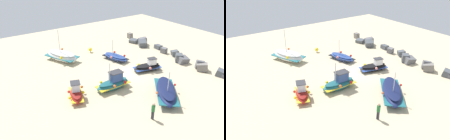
{
  "view_description": "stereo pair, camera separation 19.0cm",
  "coord_description": "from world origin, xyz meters",
  "views": [
    {
      "loc": [
        18.64,
        -15.93,
        12.59
      ],
      "look_at": [
        -0.34,
        -2.39,
        0.9
      ],
      "focal_mm": 35.73,
      "sensor_mm": 36.0,
      "label": 1
    },
    {
      "loc": [
        18.75,
        -15.77,
        12.59
      ],
      "look_at": [
        -0.34,
        -2.39,
        0.9
      ],
      "focal_mm": 35.73,
      "sensor_mm": 36.0,
      "label": 2
    }
  ],
  "objects": [
    {
      "name": "ground_plane",
      "position": [
        0.0,
        0.0,
        0.0
      ],
      "size": [
        46.36,
        46.36,
        0.0
      ],
      "primitive_type": "plane",
      "color": "beige"
    },
    {
      "name": "fishing_boat_0",
      "position": [
        6.23,
        -0.38,
        0.6
      ],
      "size": [
        5.3,
        4.88,
        3.17
      ],
      "rotation": [
        0.0,
        0.0,
        2.44
      ],
      "color": "navy",
      "rests_on": "ground_plane"
    },
    {
      "name": "fishing_boat_1",
      "position": [
        -4.11,
        0.88,
        0.4
      ],
      "size": [
        4.12,
        2.38,
        2.86
      ],
      "rotation": [
        0.0,
        0.0,
        0.23
      ],
      "color": "#2D4C9E",
      "rests_on": "ground_plane"
    },
    {
      "name": "fishing_boat_2",
      "position": [
        1.23,
        -7.93,
        0.58
      ],
      "size": [
        3.36,
        2.22,
        1.67
      ],
      "rotation": [
        0.0,
        0.0,
        2.77
      ],
      "color": "maroon",
      "rests_on": "ground_plane"
    },
    {
      "name": "fishing_boat_3",
      "position": [
        -8.2,
        -5.22,
        0.66
      ],
      "size": [
        5.29,
        3.73,
        4.35
      ],
      "rotation": [
        0.0,
        0.0,
        0.41
      ],
      "color": "white",
      "rests_on": "ground_plane"
    },
    {
      "name": "fishing_boat_4",
      "position": [
        0.85,
        2.23,
        0.51
      ],
      "size": [
        2.14,
        3.83,
        1.61
      ],
      "rotation": [
        0.0,
        0.0,
        1.33
      ],
      "color": "black",
      "rests_on": "ground_plane"
    },
    {
      "name": "fishing_boat_5",
      "position": [
        1.92,
        -3.81,
        0.67
      ],
      "size": [
        1.91,
        3.93,
        3.15
      ],
      "rotation": [
        0.0,
        0.0,
        1.55
      ],
      "color": "#1E6670",
      "rests_on": "ground_plane"
    },
    {
      "name": "person_walking",
      "position": [
        8.06,
        -4.06,
        0.97
      ],
      "size": [
        0.32,
        0.32,
        1.68
      ],
      "rotation": [
        0.0,
        0.0,
        4.75
      ],
      "color": "#2D2D38",
      "rests_on": "ground_plane"
    },
    {
      "name": "breakwater_rocks",
      "position": [
        -0.37,
        7.97,
        0.44
      ],
      "size": [
        20.92,
        2.85,
        1.4
      ],
      "color": "slate",
      "rests_on": "ground_plane"
    },
    {
      "name": "mooring_buoy_0",
      "position": [
        -8.52,
        -0.55,
        0.44
      ],
      "size": [
        0.53,
        0.53,
        0.71
      ],
      "color": "#3F3F42",
      "rests_on": "ground_plane"
    }
  ]
}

